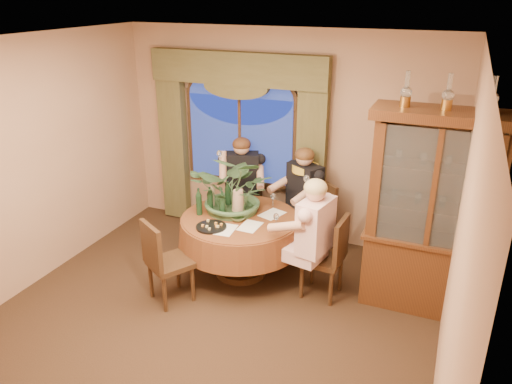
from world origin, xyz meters
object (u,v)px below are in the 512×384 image
at_px(oil_lamp_center, 448,92).
at_px(chair_front_left, 170,261).
at_px(person_scarf, 304,200).
at_px(centerpiece_plant, 236,160).
at_px(oil_lamp_left, 407,89).
at_px(olive_bowl, 238,219).
at_px(wine_bottle_3, 212,196).
at_px(person_back, 242,187).
at_px(wine_bottle_4, 228,194).
at_px(chair_back, 246,206).
at_px(wine_bottle_2, 210,200).
at_px(person_pink, 315,242).
at_px(china_cabinet, 430,215).
at_px(chair_back_right, 312,221).
at_px(wine_bottle_1, 199,202).
at_px(stoneware_vase, 238,202).
at_px(dining_table, 241,246).
at_px(chair_right, 322,257).
at_px(wine_bottle_0, 222,205).
at_px(oil_lamp_right, 493,95).

relative_size(oil_lamp_center, chair_front_left, 0.35).
relative_size(person_scarf, centerpiece_plant, 1.26).
distance_m(oil_lamp_left, olive_bowl, 2.31).
relative_size(centerpiece_plant, wine_bottle_3, 3.41).
height_order(person_back, wine_bottle_4, person_back).
bearing_deg(chair_back, wine_bottle_2, 66.70).
height_order(person_pink, olive_bowl, person_pink).
bearing_deg(china_cabinet, chair_back_right, 155.84).
height_order(china_cabinet, oil_lamp_center, oil_lamp_center).
bearing_deg(wine_bottle_1, stoneware_vase, 26.63).
bearing_deg(oil_lamp_center, dining_table, -176.21).
distance_m(chair_right, wine_bottle_0, 1.28).
relative_size(oil_lamp_left, chair_front_left, 0.35).
height_order(chair_back, person_scarf, person_scarf).
bearing_deg(chair_right, china_cabinet, -75.54).
xyz_separation_m(person_back, wine_bottle_1, (-0.08, -1.06, 0.20)).
relative_size(wine_bottle_0, wine_bottle_3, 1.00).
bearing_deg(stoneware_vase, olive_bowl, -67.55).
bearing_deg(chair_front_left, person_pink, 53.68).
bearing_deg(dining_table, olive_bowl, -82.45).
bearing_deg(person_pink, person_scarf, 34.63).
bearing_deg(wine_bottle_1, person_scarf, 44.92).
xyz_separation_m(chair_back, wine_bottle_3, (-0.11, -0.80, 0.44)).
xyz_separation_m(person_scarf, wine_bottle_2, (-0.89, -0.90, 0.21)).
relative_size(chair_front_left, wine_bottle_1, 2.91).
distance_m(oil_lamp_center, chair_front_left, 3.30).
height_order(china_cabinet, person_back, china_cabinet).
bearing_deg(china_cabinet, wine_bottle_0, -174.21).
height_order(china_cabinet, oil_lamp_left, oil_lamp_left).
xyz_separation_m(olive_bowl, wine_bottle_0, (-0.20, 0.00, 0.14)).
bearing_deg(chair_back_right, china_cabinet, -163.63).
bearing_deg(dining_table, oil_lamp_left, 4.63).
xyz_separation_m(oil_lamp_center, person_scarf, (-1.56, 0.74, -1.64)).
bearing_deg(wine_bottle_4, centerpiece_plant, -24.56).
bearing_deg(wine_bottle_3, person_pink, -12.24).
distance_m(dining_table, wine_bottle_2, 0.66).
bearing_deg(olive_bowl, person_pink, -6.34).
relative_size(china_cabinet, oil_lamp_right, 6.39).
distance_m(chair_front_left, person_pink, 1.58).
bearing_deg(chair_back, chair_front_left, 64.89).
xyz_separation_m(china_cabinet, oil_lamp_center, (0.00, 0.00, 1.26)).
relative_size(oil_lamp_left, person_scarf, 0.24).
xyz_separation_m(chair_front_left, wine_bottle_2, (0.11, 0.77, 0.44)).
height_order(chair_right, person_back, person_back).
xyz_separation_m(person_pink, olive_bowl, (-0.95, 0.11, 0.06)).
height_order(chair_right, wine_bottle_4, wine_bottle_4).
bearing_deg(chair_front_left, oil_lamp_left, 54.55).
height_order(oil_lamp_left, olive_bowl, oil_lamp_left).
relative_size(china_cabinet, wine_bottle_2, 6.59).
distance_m(chair_right, olive_bowl, 1.05).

